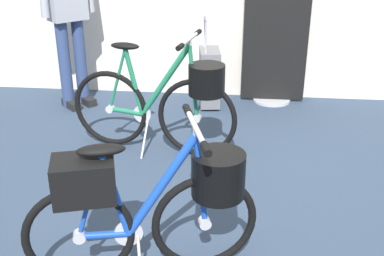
{
  "coord_description": "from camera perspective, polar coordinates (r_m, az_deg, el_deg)",
  "views": [
    {
      "loc": [
        0.14,
        -2.33,
        1.66
      ],
      "look_at": [
        -0.12,
        0.17,
        0.55
      ],
      "focal_mm": 44.88,
      "sensor_mm": 36.0,
      "label": 1
    }
  ],
  "objects": [
    {
      "name": "display_bike_left",
      "position": [
        3.55,
        -2.88,
        3.35
      ],
      "size": [
        1.29,
        0.53,
        0.91
      ],
      "color": "black",
      "rests_on": "ground_plane"
    },
    {
      "name": "visitor_near_wall",
      "position": [
        4.53,
        -14.67,
        14.19
      ],
      "size": [
        0.4,
        0.4,
        1.67
      ],
      "color": "navy",
      "rests_on": "ground_plane"
    },
    {
      "name": "folding_bike_foreground",
      "position": [
        2.31,
        -4.76,
        -8.55
      ],
      "size": [
        1.11,
        0.54,
        0.81
      ],
      "color": "black",
      "rests_on": "ground_plane"
    },
    {
      "name": "rolling_suitcase",
      "position": [
        4.53,
        2.09,
        6.11
      ],
      "size": [
        0.23,
        0.38,
        0.83
      ],
      "color": "slate",
      "rests_on": "ground_plane"
    },
    {
      "name": "ground_plane",
      "position": [
        2.87,
        2.01,
        -11.6
      ],
      "size": [
        6.95,
        6.95,
        0.0
      ],
      "primitive_type": "plane",
      "color": "#2D3D51"
    },
    {
      "name": "floor_banner_stand",
      "position": [
        4.61,
        9.95,
        10.7
      ],
      "size": [
        0.6,
        0.36,
        1.46
      ],
      "color": "#B7B7BC",
      "rests_on": "ground_plane"
    }
  ]
}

